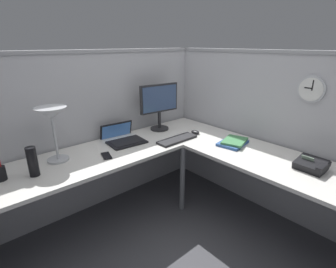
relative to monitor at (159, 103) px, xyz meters
name	(u,v)px	position (x,y,z in m)	size (l,w,h in m)	color
ground_plane	(181,222)	(-0.26, -0.64, -1.02)	(6.80, 6.80, 0.00)	#47474C
cubicle_wall_back	(97,131)	(-0.63, 0.23, -0.23)	(2.57, 0.12, 1.58)	#B2B2B7
cubicle_wall_right	(264,132)	(0.61, -0.90, -0.23)	(0.12, 2.37, 1.58)	#B2B2B7
desk	(174,171)	(-0.41, -0.69, -0.39)	(2.35, 2.15, 0.73)	silver
monitor	(159,103)	(0.00, 0.00, 0.00)	(0.46, 0.20, 0.50)	#232326
laptop	(122,138)	(-0.49, -0.01, -0.27)	(0.37, 0.41, 0.22)	black
keyboard	(177,139)	(-0.09, -0.38, -0.28)	(0.43, 0.14, 0.02)	#232326
computer_mouse	(195,132)	(0.19, -0.36, -0.28)	(0.06, 0.10, 0.03)	black
desk_lamp_dome	(52,118)	(-1.13, -0.06, 0.07)	(0.24, 0.24, 0.44)	#B7BABF
pen_cup	(0,173)	(-1.54, -0.12, -0.24)	(0.08, 0.08, 0.18)	black
cell_phone	(106,156)	(-0.79, -0.25, -0.29)	(0.07, 0.14, 0.01)	black
thermos_flask	(33,162)	(-1.34, -0.21, -0.18)	(0.07, 0.07, 0.22)	black
office_phone	(312,165)	(0.25, -1.50, -0.26)	(0.20, 0.21, 0.11)	black
book_stack	(233,142)	(0.24, -0.80, -0.27)	(0.32, 0.27, 0.04)	#335999
wall_clock	(311,89)	(0.55, -1.29, 0.26)	(0.04, 0.22, 0.22)	#B7BABF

